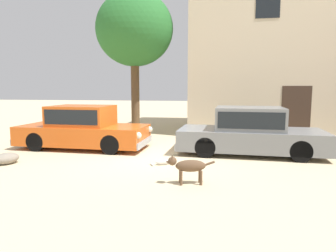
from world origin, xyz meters
The scene contains 8 objects.
ground_plane centered at (0.00, 0.00, 0.00)m, with size 80.00×80.00×0.00m, color #CCB78E.
parked_sedan_nearest centered at (-2.37, 0.94, 0.71)m, with size 4.41×1.87×1.43m.
parked_sedan_second centered at (3.07, 0.91, 0.71)m, with size 4.55×2.06×1.44m.
apartment_block centered at (6.95, 7.20, 3.87)m, with size 12.16×6.72×7.73m.
stray_dog_spotted centered at (1.47, -2.32, 0.39)m, with size 1.04×0.35×0.62m.
stray_cat centered at (0.69, -0.84, 0.07)m, with size 0.59×0.38×0.15m.
acacia_tree_left centered at (-1.44, 4.21, 4.46)m, with size 3.29×2.96×6.06m.
rubble_pile centered at (-3.46, -1.42, 0.15)m, with size 0.65×0.48×0.30m, color gray.
Camera 1 is at (2.02, -8.36, 1.99)m, focal length 31.73 mm.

